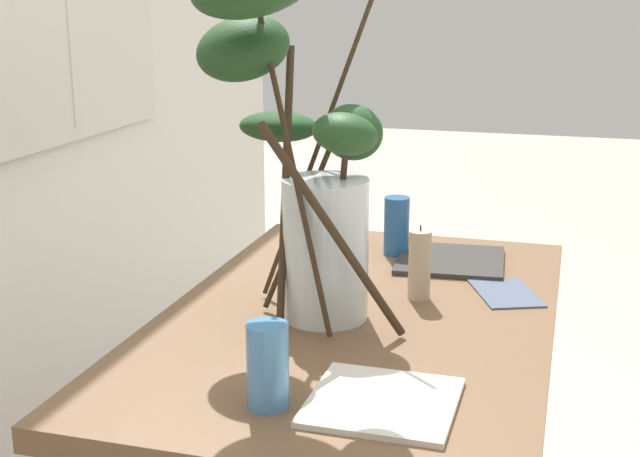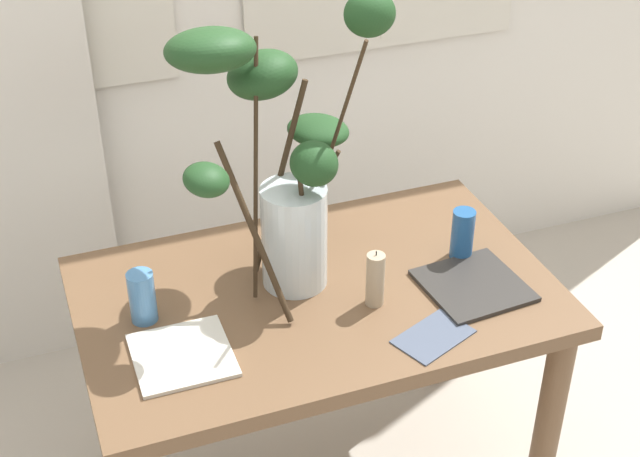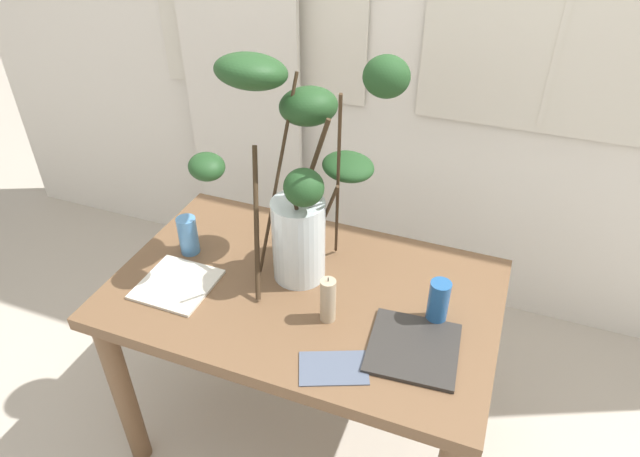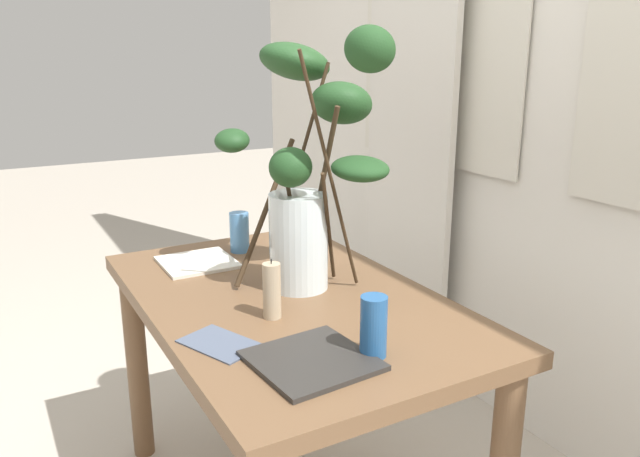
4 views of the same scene
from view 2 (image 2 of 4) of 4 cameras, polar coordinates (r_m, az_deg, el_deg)
dining_table at (r=2.42m, az=-0.21°, el=-6.10°), size 1.21×0.75×0.74m
vase_with_branches at (r=2.22m, az=-2.49°, el=4.74°), size 0.61×0.44×0.74m
drinking_glass_blue_left at (r=2.25m, az=-10.99°, el=-4.20°), size 0.07×0.07×0.14m
drinking_glass_blue_right at (r=2.46m, az=8.84°, el=-0.35°), size 0.06×0.06×0.14m
plate_square_left at (r=2.17m, az=-8.55°, el=-7.79°), size 0.23×0.23×0.01m
plate_square_right at (r=2.38m, az=9.50°, el=-3.51°), size 0.26×0.26×0.01m
napkin_folded at (r=2.21m, az=7.05°, el=-6.68°), size 0.21×0.18×0.00m
pillar_candle at (r=2.26m, az=3.45°, el=-3.18°), size 0.05×0.05×0.16m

